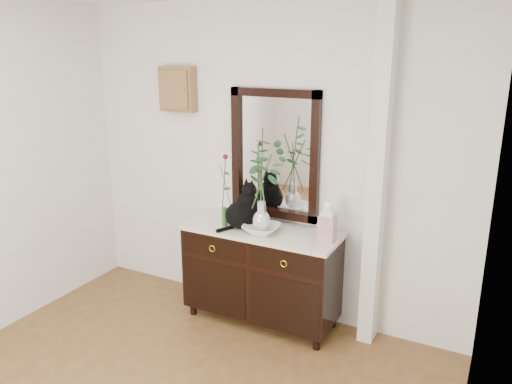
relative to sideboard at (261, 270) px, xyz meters
The scene contains 10 objects.
wall_back 0.92m from the sideboard, 111.80° to the left, with size 3.60×0.04×2.70m, color white.
pilaster 1.27m from the sideboard, 10.70° to the left, with size 0.12×0.20×2.70m, color white.
sideboard is the anchor object (origin of this frame).
wall_mirror 0.99m from the sideboard, 90.00° to the left, with size 0.80×0.06×1.10m.
key_cabinet 1.77m from the sideboard, 167.54° to the left, with size 0.35×0.10×0.40m, color brown.
cat 0.59m from the sideboard, behind, with size 0.27×0.33×0.39m, color black, non-canonical shape.
lotus_bowl 0.42m from the sideboard, 64.00° to the right, with size 0.29×0.29×0.07m, color white.
vase_branches 0.83m from the sideboard, 64.00° to the right, with size 0.41×0.41×0.86m, color silver, non-canonical shape.
bud_vase_rose 0.77m from the sideboard, 167.86° to the right, with size 0.08×0.08×0.64m, color #2D5F2A, non-canonical shape.
ginger_jar 0.79m from the sideboard, ahead, with size 0.13×0.13×0.34m, color white, non-canonical shape.
Camera 1 is at (1.86, -1.76, 2.31)m, focal length 35.00 mm.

